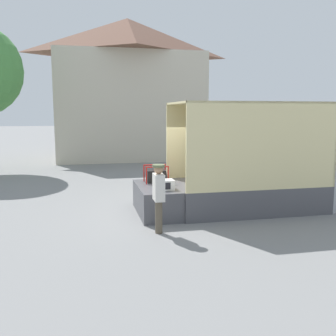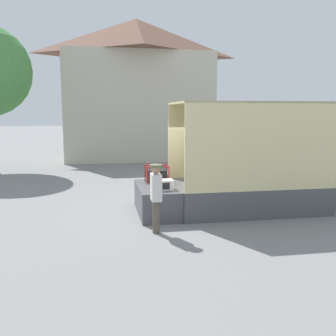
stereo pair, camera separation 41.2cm
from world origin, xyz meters
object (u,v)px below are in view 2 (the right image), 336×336
(microwave, at_px, (165,185))
(worker_person, at_px, (156,191))
(box_truck, at_px, (294,176))
(portable_generator, at_px, (158,176))

(microwave, height_order, worker_person, worker_person)
(box_truck, relative_size, portable_generator, 9.08)
(box_truck, height_order, microwave, box_truck)
(microwave, bearing_deg, portable_generator, 91.79)
(microwave, relative_size, worker_person, 0.27)
(box_truck, height_order, portable_generator, box_truck)
(worker_person, bearing_deg, box_truck, 21.49)
(microwave, bearing_deg, worker_person, -109.02)
(box_truck, height_order, worker_person, box_truck)
(portable_generator, xyz_separation_m, worker_person, (-0.40, -2.38, 0.02))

